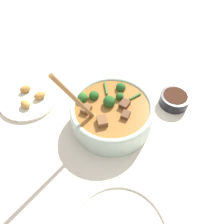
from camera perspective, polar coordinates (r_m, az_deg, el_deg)
name	(u,v)px	position (r m, az deg, el deg)	size (l,w,h in m)	color
ground_plane	(112,122)	(0.72, 0.00, -2.74)	(4.00, 4.00, 0.00)	silver
stew_bowl	(112,113)	(0.68, -0.08, -0.21)	(0.28, 0.26, 0.28)	#B2C6BC
condiment_bowl	(174,99)	(0.79, 16.01, 3.30)	(0.10, 0.10, 0.04)	black
food_plate	(30,98)	(0.83, -20.75, 3.36)	(0.20, 0.20, 0.04)	silver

